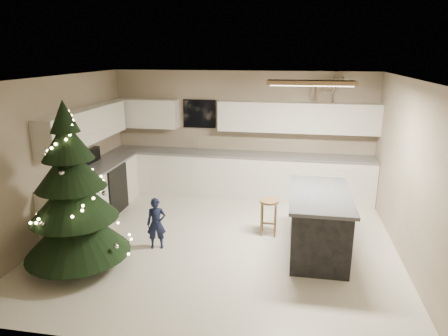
{
  "coord_description": "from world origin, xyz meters",
  "views": [
    {
      "loc": [
        1.07,
        -5.79,
        2.97
      ],
      "look_at": [
        0.0,
        0.35,
        1.15
      ],
      "focal_mm": 32.0,
      "sensor_mm": 36.0,
      "label": 1
    }
  ],
  "objects_px": {
    "island": "(318,223)",
    "rocking_horse": "(327,88)",
    "bar_stool": "(269,209)",
    "christmas_tree": "(74,202)",
    "toddler": "(156,224)"
  },
  "relations": [
    {
      "from": "island",
      "to": "rocking_horse",
      "type": "bearing_deg",
      "value": 86.08
    },
    {
      "from": "bar_stool",
      "to": "christmas_tree",
      "type": "xyz_separation_m",
      "value": [
        -2.59,
        -1.53,
        0.52
      ]
    },
    {
      "from": "christmas_tree",
      "to": "rocking_horse",
      "type": "relative_size",
      "value": 3.5
    },
    {
      "from": "island",
      "to": "bar_stool",
      "type": "bearing_deg",
      "value": 147.77
    },
    {
      "from": "island",
      "to": "bar_stool",
      "type": "xyz_separation_m",
      "value": [
        -0.78,
        0.49,
        -0.02
      ]
    },
    {
      "from": "island",
      "to": "bar_stool",
      "type": "height_order",
      "value": "island"
    },
    {
      "from": "bar_stool",
      "to": "christmas_tree",
      "type": "bearing_deg",
      "value": -149.49
    },
    {
      "from": "bar_stool",
      "to": "christmas_tree",
      "type": "relative_size",
      "value": 0.25
    },
    {
      "from": "rocking_horse",
      "to": "toddler",
      "type": "bearing_deg",
      "value": 117.47
    },
    {
      "from": "island",
      "to": "rocking_horse",
      "type": "height_order",
      "value": "rocking_horse"
    },
    {
      "from": "toddler",
      "to": "rocking_horse",
      "type": "distance_m",
      "value": 4.2
    },
    {
      "from": "island",
      "to": "rocking_horse",
      "type": "xyz_separation_m",
      "value": [
        0.16,
        2.38,
        1.8
      ]
    },
    {
      "from": "island",
      "to": "rocking_horse",
      "type": "distance_m",
      "value": 2.99
    },
    {
      "from": "bar_stool",
      "to": "toddler",
      "type": "distance_m",
      "value": 1.87
    },
    {
      "from": "island",
      "to": "christmas_tree",
      "type": "distance_m",
      "value": 3.56
    }
  ]
}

